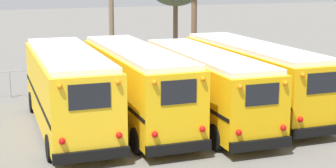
{
  "coord_description": "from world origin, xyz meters",
  "views": [
    {
      "loc": [
        -8.41,
        -19.97,
        6.29
      ],
      "look_at": [
        0.0,
        0.18,
        1.65
      ],
      "focal_mm": 55.0,
      "sensor_mm": 36.0,
      "label": 1
    }
  ],
  "objects": [
    {
      "name": "school_bus_2",
      "position": [
        1.43,
        -0.44,
        1.67
      ],
      "size": [
        2.96,
        10.33,
        3.06
      ],
      "color": "#EAAA0F",
      "rests_on": "ground"
    },
    {
      "name": "ground_plane",
      "position": [
        0.0,
        0.0,
        0.0
      ],
      "size": [
        160.0,
        160.0,
        0.0
      ],
      "primitive_type": "plane",
      "color": "#66635E"
    },
    {
      "name": "utility_pole",
      "position": [
        0.46,
        10.18,
        4.32
      ],
      "size": [
        1.8,
        0.3,
        8.37
      ],
      "color": "#75604C",
      "rests_on": "ground"
    },
    {
      "name": "school_bus_3",
      "position": [
        4.3,
        0.28,
        1.72
      ],
      "size": [
        2.96,
        10.82,
        3.16
      ],
      "color": "#EAAA0F",
      "rests_on": "ground"
    },
    {
      "name": "school_bus_1",
      "position": [
        -1.43,
        0.32,
        1.78
      ],
      "size": [
        2.78,
        10.28,
        3.28
      ],
      "color": "yellow",
      "rests_on": "ground"
    },
    {
      "name": "school_bus_0",
      "position": [
        -4.3,
        0.51,
        1.79
      ],
      "size": [
        3.07,
        9.78,
        3.31
      ],
      "color": "yellow",
      "rests_on": "ground"
    },
    {
      "name": "fence_line",
      "position": [
        -0.0,
        7.34,
        0.98
      ],
      "size": [
        16.66,
        0.06,
        1.42
      ],
      "color": "#939399",
      "rests_on": "ground"
    }
  ]
}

